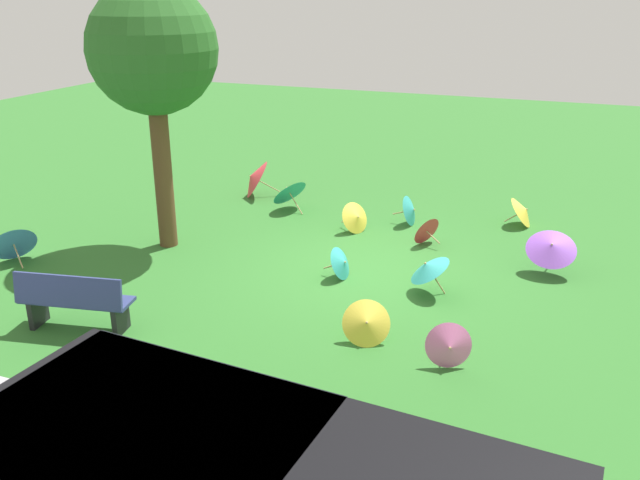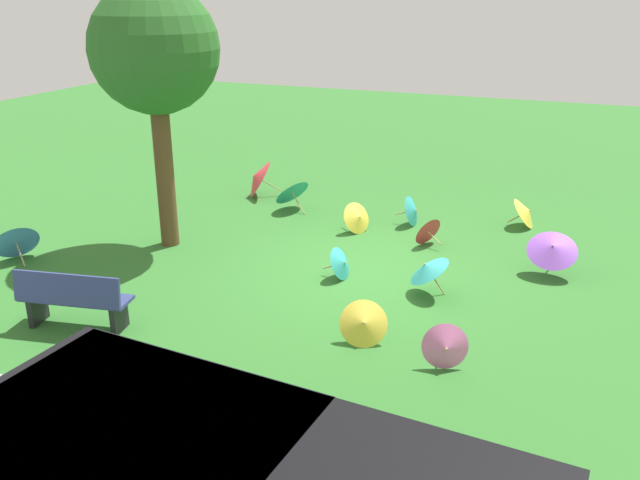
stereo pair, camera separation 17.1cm
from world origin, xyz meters
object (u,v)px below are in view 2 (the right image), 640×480
Objects in this scene: parasol_teal_1 at (427,268)px; parasol_yellow_1 at (526,212)px; shade_tree at (155,52)px; parasol_yellow_3 at (364,323)px; parasol_pink_1 at (446,348)px; parasol_teal_2 at (291,190)px; parasol_teal_5 at (414,211)px; parasol_red_1 at (257,177)px; parasol_purple_0 at (553,248)px; parasol_red_0 at (426,230)px; parasol_blue_3 at (15,240)px; parasol_yellow_0 at (358,218)px; parasol_teal_0 at (342,263)px; park_bench at (73,299)px.

parasol_yellow_1 is at bearing -105.49° from parasol_teal_1.
parasol_yellow_3 is at bearing 154.44° from shade_tree.
parasol_teal_2 is at bearing -48.81° from parasol_pink_1.
parasol_teal_5 is at bearing -70.82° from parasol_pink_1.
parasol_red_1 is (4.94, -3.73, -0.01)m from parasol_teal_1.
parasol_purple_0 is 0.79× the size of parasol_red_1.
parasol_red_0 is at bearing -158.11° from shade_tree.
parasol_teal_1 is at bearing 175.95° from shade_tree.
parasol_teal_5 reaches higher than parasol_red_0.
parasol_teal_1 is at bearing 74.51° from parasol_yellow_1.
parasol_yellow_1 is at bearing -93.04° from parasol_pink_1.
parasol_teal_5 is at bearing -62.50° from parasol_red_0.
parasol_red_1 is at bearing -113.40° from parasol_blue_3.
parasol_yellow_0 is 1.16× the size of parasol_teal_5.
parasol_teal_0 is at bearing 82.46° from parasol_teal_5.
parasol_teal_0 is 1.47m from parasol_teal_1.
park_bench is 6.78m from parasol_red_1.
park_bench is 6.18m from parasol_teal_2.
shade_tree is 5.35× the size of parasol_teal_1.
parasol_pink_1 is 1.20m from parasol_yellow_3.
shade_tree is at bearing -25.56° from parasol_yellow_3.
parasol_red_0 is at bearing 47.01° from parasol_yellow_1.
shade_tree is at bearing -4.30° from parasol_teal_0.
parasol_teal_5 is (-0.91, -0.83, 0.00)m from parasol_yellow_0.
parasol_yellow_3 is (0.41, 1.86, -0.16)m from parasol_teal_1.
parasol_teal_2 is (2.35, -3.05, 0.16)m from parasol_teal_0.
parasol_yellow_0 is 0.76× the size of parasol_blue_3.
park_bench is 1.87× the size of parasol_purple_0.
parasol_red_0 is (0.54, -2.17, -0.17)m from parasol_teal_1.
parasol_yellow_0 is 0.75× the size of parasol_teal_2.
parasol_teal_1 is 7.26m from parasol_blue_3.
parasol_purple_0 is (-6.81, -1.16, -3.03)m from shade_tree.
parasol_red_0 is at bearing 117.50° from parasol_teal_5.
shade_tree is at bearing -78.36° from park_bench.
shade_tree is at bearing 32.26° from parasol_yellow_0.
parasol_teal_1 reaches higher than parasol_red_0.
parasol_red_1 is 5.54m from parasol_blue_3.
parasol_yellow_1 is at bearing -149.88° from shade_tree.
parasol_red_0 is 4.67m from parasol_red_1.
park_bench reaches higher than parasol_yellow_1.
parasol_purple_0 reaches higher than parasol_red_0.
parasol_yellow_1 reaches higher than parasol_yellow_3.
parasol_yellow_3 is 6.75m from parasol_blue_3.
park_bench is 4.25m from parasol_teal_0.
parasol_teal_1 is at bearing 140.49° from parasol_teal_2.
parasol_teal_2 is 6.04m from parasol_yellow_3.
parasol_teal_1 is at bearing -145.22° from park_bench.
parasol_blue_3 is (8.89, 2.86, -0.13)m from parasol_purple_0.
parasol_red_1 reaches higher than parasol_teal_5.
parasol_blue_3 is at bearing 36.41° from parasol_teal_5.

